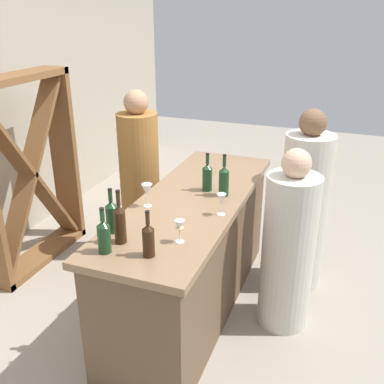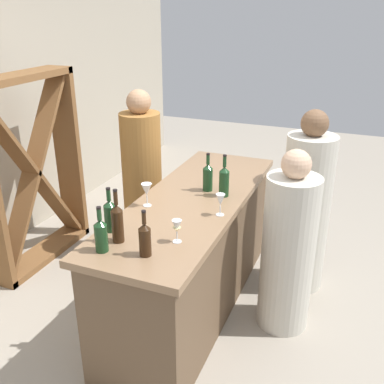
% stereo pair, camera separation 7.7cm
% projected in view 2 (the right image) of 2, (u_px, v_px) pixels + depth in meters
% --- Properties ---
extents(ground_plane, '(12.00, 12.00, 0.00)m').
position_uv_depth(ground_plane, '(192.00, 304.00, 3.68)').
color(ground_plane, '#9E9384').
extents(bar_counter, '(2.18, 0.74, 0.96)m').
position_uv_depth(bar_counter, '(192.00, 254.00, 3.49)').
color(bar_counter, brown).
rests_on(bar_counter, ground).
extents(wine_rack, '(1.15, 0.28, 1.76)m').
position_uv_depth(wine_rack, '(32.00, 172.00, 4.06)').
color(wine_rack, brown).
rests_on(wine_rack, ground).
extents(wine_bottle_leftmost_olive_green, '(0.08, 0.08, 0.28)m').
position_uv_depth(wine_bottle_leftmost_olive_green, '(101.00, 235.00, 2.56)').
color(wine_bottle_leftmost_olive_green, '#193D1E').
rests_on(wine_bottle_leftmost_olive_green, bar_counter).
extents(wine_bottle_second_left_amber_brown, '(0.07, 0.07, 0.28)m').
position_uv_depth(wine_bottle_second_left_amber_brown, '(145.00, 239.00, 2.52)').
color(wine_bottle_second_left_amber_brown, '#331E0F').
rests_on(wine_bottle_second_left_amber_brown, bar_counter).
extents(wine_bottle_center_amber_brown, '(0.07, 0.07, 0.34)m').
position_uv_depth(wine_bottle_center_amber_brown, '(117.00, 222.00, 2.66)').
color(wine_bottle_center_amber_brown, '#331E0F').
rests_on(wine_bottle_center_amber_brown, bar_counter).
extents(wine_bottle_second_right_olive_green, '(0.08, 0.08, 0.29)m').
position_uv_depth(wine_bottle_second_right_olive_green, '(110.00, 215.00, 2.79)').
color(wine_bottle_second_right_olive_green, '#193D1E').
rests_on(wine_bottle_second_right_olive_green, bar_counter).
extents(wine_bottle_rightmost_olive_green, '(0.08, 0.08, 0.32)m').
position_uv_depth(wine_bottle_rightmost_olive_green, '(224.00, 181.00, 3.30)').
color(wine_bottle_rightmost_olive_green, '#193D1E').
rests_on(wine_bottle_rightmost_olive_green, bar_counter).
extents(wine_bottle_far_right_olive_green, '(0.08, 0.08, 0.30)m').
position_uv_depth(wine_bottle_far_right_olive_green, '(208.00, 177.00, 3.40)').
color(wine_bottle_far_right_olive_green, '#193D1E').
rests_on(wine_bottle_far_right_olive_green, bar_counter).
extents(wine_glass_near_left, '(0.06, 0.06, 0.15)m').
position_uv_depth(wine_glass_near_left, '(220.00, 201.00, 3.00)').
color(wine_glass_near_left, white).
rests_on(wine_glass_near_left, bar_counter).
extents(wine_glass_near_center, '(0.06, 0.06, 0.15)m').
position_uv_depth(wine_glass_near_center, '(177.00, 227.00, 2.66)').
color(wine_glass_near_center, white).
rests_on(wine_glass_near_center, bar_counter).
extents(wine_glass_near_right, '(0.08, 0.08, 0.17)m').
position_uv_depth(wine_glass_near_right, '(147.00, 190.00, 3.14)').
color(wine_glass_near_right, white).
rests_on(wine_glass_near_right, bar_counter).
extents(person_left_guest, '(0.41, 0.41, 1.41)m').
position_uv_depth(person_left_guest, '(288.00, 250.00, 3.24)').
color(person_left_guest, beige).
rests_on(person_left_guest, ground).
extents(person_center_guest, '(0.51, 0.51, 1.56)m').
position_uv_depth(person_center_guest, '(305.00, 210.00, 3.70)').
color(person_center_guest, beige).
rests_on(person_center_guest, ground).
extents(person_right_guest, '(0.43, 0.43, 1.61)m').
position_uv_depth(person_right_guest, '(142.00, 182.00, 4.19)').
color(person_right_guest, '#9E6B33').
rests_on(person_right_guest, ground).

